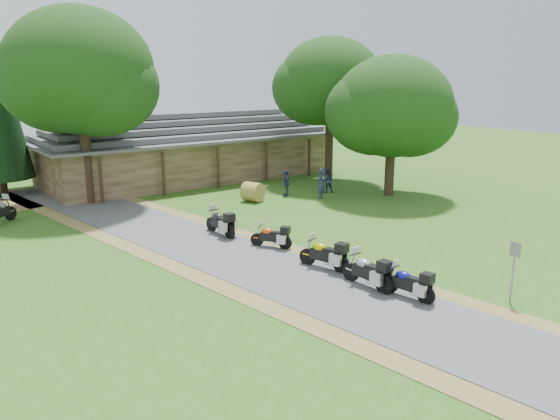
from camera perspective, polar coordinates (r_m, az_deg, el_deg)
ground at (r=19.04m, az=8.02°, el=-9.43°), size 120.00×120.00×0.00m
driveway at (r=21.56m, az=-0.44°, el=-6.44°), size 51.95×51.95×0.00m
lodge at (r=41.04m, az=-9.72°, el=6.66°), size 21.40×9.40×4.90m
motorcycle_row_a at (r=19.37m, az=13.21°, el=-7.27°), size 0.89×1.90×1.25m
motorcycle_row_b at (r=20.04m, az=9.10°, el=-6.14°), size 0.76×2.05×1.38m
motorcycle_row_c at (r=21.68m, az=4.64°, el=-4.45°), size 1.21×2.11×1.37m
motorcycle_row_d at (r=24.27m, az=-0.95°, el=-2.63°), size 1.41×1.75×1.18m
motorcycle_row_e at (r=26.31m, az=-6.28°, el=-1.15°), size 0.75×2.06×1.39m
person_a at (r=34.03m, az=4.28°, el=3.09°), size 0.79×0.75×2.26m
person_b at (r=35.81m, az=4.98°, el=3.33°), size 0.66×0.60×1.91m
person_c at (r=34.68m, az=0.68°, el=3.10°), size 0.67×0.69×1.97m
hay_bale at (r=33.24m, az=-2.88°, el=1.90°), size 1.49×1.44×1.18m
sign_post at (r=19.93m, az=23.16°, el=-6.04°), size 0.39×0.07×2.17m
oak_lodge_left at (r=34.02m, az=-20.05°, el=11.00°), size 8.49×8.49×12.50m
oak_lodge_right at (r=39.37m, az=5.24°, el=11.26°), size 7.24×7.24×11.42m
oak_driveway at (r=35.14m, az=11.61°, el=8.81°), size 7.42×7.42×9.08m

